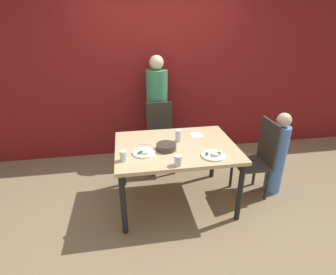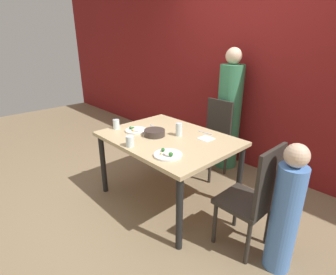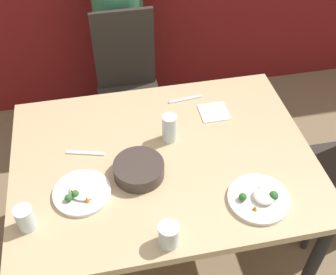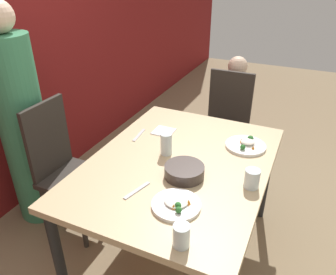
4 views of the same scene
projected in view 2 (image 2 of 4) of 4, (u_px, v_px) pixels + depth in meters
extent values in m
plane|color=#847051|center=(168.00, 198.00, 3.04)|extent=(10.00, 10.00, 0.00)
cube|color=maroon|center=(248.00, 68.00, 3.47)|extent=(10.00, 0.06, 2.70)
cube|color=tan|center=(168.00, 139.00, 2.77)|extent=(1.37, 1.03, 0.04)
cylinder|color=black|center=(103.00, 164.00, 3.05)|extent=(0.06, 0.06, 0.72)
cylinder|color=black|center=(179.00, 214.00, 2.20)|extent=(0.06, 0.06, 0.72)
cylinder|color=black|center=(161.00, 144.00, 3.63)|extent=(0.06, 0.06, 0.72)
cylinder|color=black|center=(240.00, 177.00, 2.77)|extent=(0.06, 0.06, 0.72)
cube|color=#2D2823|center=(209.00, 144.00, 3.42)|extent=(0.40, 0.40, 0.04)
cube|color=#2D2823|center=(219.00, 120.00, 3.43)|extent=(0.38, 0.03, 0.53)
cylinder|color=#2D2823|center=(190.00, 159.00, 3.51)|extent=(0.04, 0.04, 0.42)
cylinder|color=#2D2823|center=(210.00, 168.00, 3.29)|extent=(0.04, 0.04, 0.42)
cylinder|color=#2D2823|center=(206.00, 152.00, 3.72)|extent=(0.04, 0.04, 0.42)
cylinder|color=#2D2823|center=(225.00, 160.00, 3.50)|extent=(0.04, 0.04, 0.42)
cube|color=#2D2823|center=(244.00, 202.00, 2.23)|extent=(0.40, 0.40, 0.04)
cube|color=#2D2823|center=(269.00, 181.00, 2.00)|extent=(0.03, 0.38, 0.53)
cylinder|color=#2D2823|center=(236.00, 207.00, 2.53)|extent=(0.04, 0.04, 0.42)
cylinder|color=#2D2823|center=(215.00, 223.00, 2.32)|extent=(0.04, 0.04, 0.42)
cylinder|color=#2D2823|center=(268.00, 224.00, 2.30)|extent=(0.04, 0.04, 0.42)
cylinder|color=#2D2823|center=(248.00, 243.00, 2.09)|extent=(0.04, 0.04, 0.42)
cylinder|color=#387F56|center=(228.00, 118.00, 3.58)|extent=(0.32, 0.32, 1.42)
sphere|color=beige|center=(234.00, 56.00, 3.28)|extent=(0.21, 0.21, 0.21)
cylinder|color=#5184D1|center=(284.00, 220.00, 1.99)|extent=(0.21, 0.21, 0.91)
sphere|color=beige|center=(297.00, 155.00, 1.79)|extent=(0.17, 0.17, 0.17)
cylinder|color=#3D332D|center=(155.00, 133.00, 2.79)|extent=(0.22, 0.22, 0.07)
cylinder|color=#BC5123|center=(155.00, 130.00, 2.78)|extent=(0.20, 0.20, 0.01)
cylinder|color=white|center=(136.00, 130.00, 2.93)|extent=(0.24, 0.24, 0.02)
ellipsoid|color=white|center=(137.00, 129.00, 2.92)|extent=(0.12, 0.12, 0.02)
cone|color=orange|center=(134.00, 128.00, 2.94)|extent=(0.02, 0.02, 0.03)
cone|color=orange|center=(133.00, 130.00, 2.87)|extent=(0.02, 0.02, 0.03)
sphere|color=#2D702D|center=(131.00, 128.00, 2.93)|extent=(0.03, 0.03, 0.03)
sphere|color=#2D702D|center=(133.00, 128.00, 2.92)|extent=(0.03, 0.03, 0.03)
cylinder|color=white|center=(168.00, 155.00, 2.33)|extent=(0.26, 0.26, 0.02)
ellipsoid|color=white|center=(169.00, 153.00, 2.30)|extent=(0.09, 0.09, 0.03)
sphere|color=#2D702D|center=(171.00, 154.00, 2.27)|extent=(0.04, 0.04, 0.04)
cone|color=orange|center=(160.00, 153.00, 2.31)|extent=(0.02, 0.02, 0.02)
cone|color=orange|center=(172.00, 152.00, 2.33)|extent=(0.02, 0.02, 0.03)
sphere|color=#2D702D|center=(163.00, 150.00, 2.37)|extent=(0.03, 0.03, 0.03)
cylinder|color=silver|center=(116.00, 124.00, 2.99)|extent=(0.07, 0.07, 0.11)
cylinder|color=silver|center=(179.00, 129.00, 2.77)|extent=(0.07, 0.07, 0.14)
cylinder|color=silver|center=(130.00, 141.00, 2.51)|extent=(0.08, 0.08, 0.11)
cube|color=white|center=(206.00, 139.00, 2.71)|extent=(0.14, 0.14, 0.01)
cube|color=silver|center=(154.00, 127.00, 3.06)|extent=(0.18, 0.07, 0.01)
cube|color=silver|center=(205.00, 133.00, 2.88)|extent=(0.18, 0.04, 0.01)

